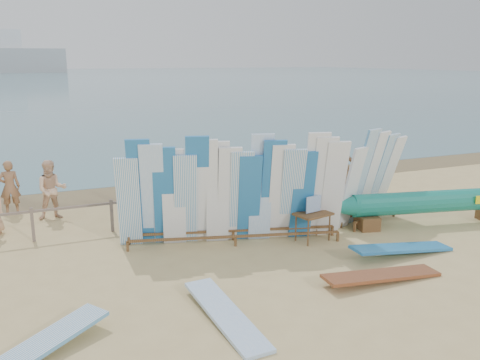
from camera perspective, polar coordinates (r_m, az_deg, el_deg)
name	(u,v)px	position (r m, az deg, el deg)	size (l,w,h in m)	color
ground	(220,259)	(12.09, -2.27, -8.88)	(160.00, 160.00, 0.00)	tan
ocean	(39,78)	(138.61, -21.61, 10.62)	(320.00, 240.00, 0.02)	#456F7B
wet_sand_strip	(150,189)	(18.68, -10.08, -1.00)	(40.00, 2.60, 0.01)	brown
fence	(183,201)	(14.59, -6.46, -2.40)	(12.08, 0.08, 0.90)	#7B695D
main_surfboard_rack	(235,194)	(12.70, -0.60, -1.62)	(5.71, 2.20, 2.86)	brown
side_surfboard_rack	(371,180)	(14.85, 14.46, 0.02)	(2.49, 1.49, 2.78)	brown
outrigger_canoe	(431,203)	(15.29, 20.70, -2.44)	(6.98, 2.03, 1.00)	brown
vendor_table	(313,226)	(13.27, 8.17, -5.12)	(1.01, 0.81, 1.20)	brown
flat_board_a	(225,319)	(9.52, -1.65, -15.39)	(0.56, 2.70, 0.07)	#93BCEB
flat_board_c	(381,280)	(11.41, 15.60, -10.81)	(0.56, 2.70, 0.07)	brown
flat_board_e	(33,360)	(9.04, -22.25, -18.18)	(0.56, 2.70, 0.07)	white
flat_board_d	(401,255)	(12.94, 17.65, -8.00)	(0.56, 2.70, 0.07)	#226BAD
beach_chair_left	(183,205)	(15.63, -6.43, -2.82)	(0.55, 0.57, 0.81)	red
beach_chair_right	(223,196)	(16.42, -1.92, -1.82)	(0.80, 0.81, 0.93)	red
stroller	(252,193)	(15.95, 1.39, -1.50)	(0.89, 1.03, 1.19)	red
beachgoer_1	(10,187)	(16.87, -24.45, -0.71)	(0.60, 0.33, 1.63)	#8C6042
beachgoer_extra_0	(324,161)	(19.54, 9.42, 2.12)	(1.05, 0.43, 1.63)	tan
beachgoer_10	(344,167)	(18.83, 11.62, 1.45)	(0.90, 0.39, 1.53)	#8C6042
beachgoer_4	(148,187)	(15.43, -10.33, -0.78)	(1.01, 0.43, 1.72)	#8C6042
beachgoer_6	(209,182)	(15.75, -3.55, -0.27)	(0.85, 0.40, 1.73)	tan
beachgoer_2	(52,190)	(15.78, -20.38, -1.04)	(0.85, 0.41, 1.75)	beige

